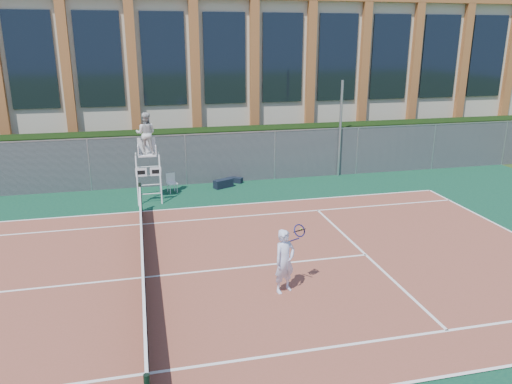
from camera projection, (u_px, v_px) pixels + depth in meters
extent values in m
plane|color=#233814|center=(144.00, 278.00, 13.32)|extent=(120.00, 120.00, 0.00)
cube|color=#0C3829|center=(143.00, 263.00, 14.25)|extent=(36.00, 20.00, 0.01)
cube|color=brown|center=(144.00, 278.00, 13.31)|extent=(23.77, 10.97, 0.02)
cylinder|color=black|center=(140.00, 197.00, 18.37)|extent=(0.10, 0.10, 1.10)
cube|color=black|center=(143.00, 263.00, 13.18)|extent=(0.03, 11.00, 0.86)
cube|color=white|center=(142.00, 247.00, 13.05)|extent=(0.06, 11.20, 0.07)
cube|color=black|center=(138.00, 157.00, 22.30)|extent=(40.00, 1.40, 2.20)
cube|color=beige|center=(134.00, 78.00, 28.90)|extent=(44.00, 10.00, 8.00)
cube|color=#A35E2F|center=(129.00, 2.00, 27.71)|extent=(45.00, 10.60, 0.25)
cylinder|color=#9EA0A5|center=(340.00, 129.00, 22.75)|extent=(0.12, 0.12, 4.39)
cylinder|color=white|center=(137.00, 181.00, 19.09)|extent=(0.05, 0.53, 1.91)
cylinder|color=white|center=(161.00, 180.00, 19.28)|extent=(0.05, 0.53, 1.91)
cylinder|color=white|center=(137.00, 175.00, 20.00)|extent=(0.05, 0.53, 1.91)
cylinder|color=white|center=(159.00, 174.00, 20.20)|extent=(0.05, 0.53, 1.91)
cube|color=white|center=(147.00, 155.00, 19.38)|extent=(0.68, 0.59, 0.06)
cube|color=white|center=(146.00, 145.00, 19.53)|extent=(0.68, 0.05, 0.59)
cube|color=white|center=(141.00, 172.00, 19.13)|extent=(0.43, 0.03, 0.33)
cube|color=white|center=(156.00, 172.00, 19.25)|extent=(0.43, 0.03, 0.33)
imported|color=silver|center=(146.00, 133.00, 19.18)|extent=(0.90, 0.77, 1.61)
cube|color=silver|center=(172.00, 183.00, 20.66)|extent=(0.46, 0.46, 0.04)
cube|color=silver|center=(170.00, 178.00, 20.74)|extent=(0.37, 0.14, 0.40)
cylinder|color=silver|center=(170.00, 190.00, 20.52)|extent=(0.03, 0.03, 0.37)
cylinder|color=silver|center=(177.00, 189.00, 20.66)|extent=(0.03, 0.03, 0.37)
cylinder|color=silver|center=(168.00, 188.00, 20.77)|extent=(0.03, 0.03, 0.37)
cylinder|color=silver|center=(175.00, 187.00, 20.92)|extent=(0.03, 0.03, 0.37)
cube|color=black|center=(223.00, 183.00, 21.43)|extent=(0.91, 0.67, 0.36)
cube|color=black|center=(236.00, 180.00, 22.19)|extent=(0.64, 0.56, 0.24)
imported|color=silver|center=(285.00, 261.00, 12.35)|extent=(0.71, 0.60, 1.64)
torus|color=#161752|center=(299.00, 231.00, 12.45)|extent=(0.38, 0.30, 0.30)
sphere|color=#CCE533|center=(301.00, 230.00, 12.65)|extent=(0.07, 0.07, 0.07)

